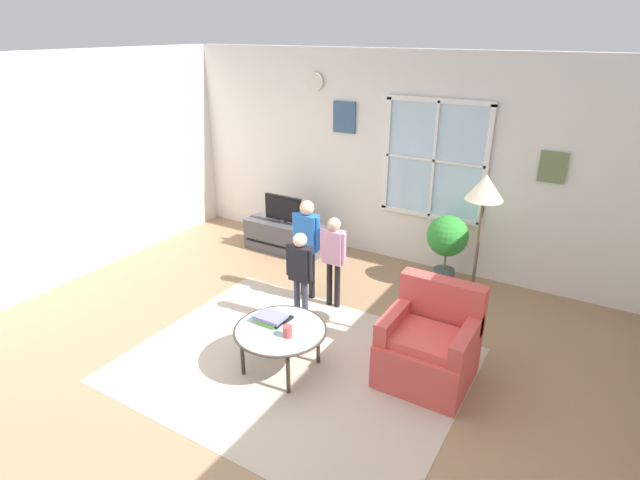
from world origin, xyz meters
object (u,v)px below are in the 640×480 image
at_px(floor_lamp, 483,207).
at_px(television, 283,209).
at_px(coffee_table, 280,331).
at_px(person_black_shirt, 300,269).
at_px(person_blue_shirt, 307,238).
at_px(cup, 288,331).
at_px(potted_plant_by_window, 447,240).
at_px(book_stack, 270,318).
at_px(remote_near_cup, 279,324).
at_px(person_pink_shirt, 334,252).
at_px(armchair, 429,346).
at_px(tv_stand, 284,237).
at_px(remote_near_books, 287,320).

bearing_deg(floor_lamp, television, 158.52).
distance_m(coffee_table, person_black_shirt, 0.82).
relative_size(television, person_blue_shirt, 0.48).
bearing_deg(cup, potted_plant_by_window, 75.78).
distance_m(television, book_stack, 2.56).
bearing_deg(book_stack, cup, -22.72).
height_order(remote_near_cup, person_pink_shirt, person_pink_shirt).
distance_m(person_blue_shirt, floor_lamp, 2.06).
height_order(person_pink_shirt, potted_plant_by_window, person_pink_shirt).
height_order(remote_near_cup, floor_lamp, floor_lamp).
bearing_deg(person_pink_shirt, person_black_shirt, -100.79).
bearing_deg(remote_near_cup, potted_plant_by_window, 71.40).
distance_m(television, armchair, 3.17).
bearing_deg(person_black_shirt, potted_plant_by_window, 58.70).
xyz_separation_m(tv_stand, remote_near_cup, (1.46, -2.17, 0.22)).
bearing_deg(floor_lamp, person_pink_shirt, 173.92).
bearing_deg(potted_plant_by_window, book_stack, -110.81).
bearing_deg(remote_near_cup, armchair, 23.25).
distance_m(cup, remote_near_books, 0.26).
bearing_deg(potted_plant_by_window, remote_near_books, -108.93).
relative_size(remote_near_books, floor_lamp, 0.08).
bearing_deg(remote_near_cup, tv_stand, 123.84).
xyz_separation_m(cup, person_pink_shirt, (-0.28, 1.31, 0.19)).
height_order(television, cup, television).
relative_size(armchair, person_pink_shirt, 0.82).
distance_m(person_blue_shirt, potted_plant_by_window, 1.68).
bearing_deg(armchair, floor_lamp, 69.47).
bearing_deg(remote_near_books, person_black_shirt, 111.84).
bearing_deg(tv_stand, remote_near_books, -54.44).
height_order(tv_stand, television, television).
bearing_deg(person_blue_shirt, cup, -64.36).
xyz_separation_m(armchair, remote_near_books, (-1.21, -0.43, 0.11)).
bearing_deg(person_blue_shirt, floor_lamp, -5.96).
xyz_separation_m(tv_stand, cup, (1.63, -2.28, 0.26)).
relative_size(cup, floor_lamp, 0.06).
height_order(tv_stand, potted_plant_by_window, potted_plant_by_window).
distance_m(armchair, floor_lamp, 1.29).
xyz_separation_m(coffee_table, remote_near_books, (-0.02, 0.15, 0.03)).
distance_m(remote_near_cup, potted_plant_by_window, 2.46).
xyz_separation_m(book_stack, person_black_shirt, (-0.11, 0.68, 0.19)).
height_order(tv_stand, remote_near_books, remote_near_books).
height_order(armchair, potted_plant_by_window, potted_plant_by_window).
bearing_deg(television, armchair, -31.37).
height_order(television, person_pink_shirt, person_pink_shirt).
bearing_deg(remote_near_cup, television, 123.88).
relative_size(tv_stand, television, 1.96).
relative_size(armchair, potted_plant_by_window, 0.98).
distance_m(potted_plant_by_window, floor_lamp, 1.71).
relative_size(remote_near_books, person_black_shirt, 0.13).
distance_m(remote_near_books, remote_near_cup, 0.11).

